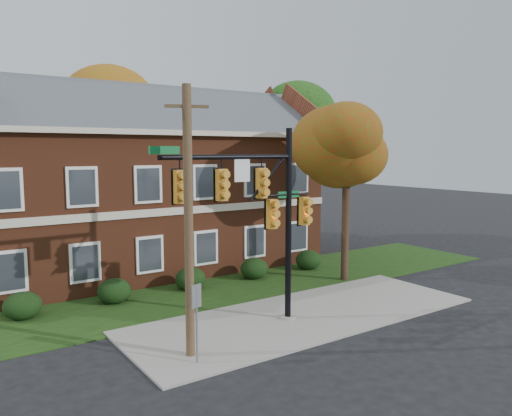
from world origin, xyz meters
TOP-DOWN VIEW (x-y plane):
  - ground at (0.00, 0.00)m, footprint 120.00×120.00m
  - sidewalk at (0.00, 1.00)m, footprint 14.00×5.00m
  - grass_strip at (0.00, 6.00)m, footprint 30.00×6.00m
  - apartment_building at (-2.00, 11.95)m, footprint 18.80×8.80m
  - hedge_far_left at (-9.00, 6.70)m, footprint 1.40×1.26m
  - hedge_left at (-5.50, 6.70)m, footprint 1.40×1.26m
  - hedge_center at (-2.00, 6.70)m, footprint 1.40×1.26m
  - hedge_right at (1.50, 6.70)m, footprint 1.40×1.26m
  - hedge_far_right at (5.00, 6.70)m, footprint 1.40×1.26m
  - tree_near_right at (5.22, 3.87)m, footprint 4.50×4.25m
  - tree_right_rear at (9.31, 12.81)m, footprint 6.30×5.95m
  - tree_far_rear at (-0.66, 19.79)m, footprint 6.84×6.46m
  - traffic_signal at (-2.14, 0.98)m, footprint 6.37×0.57m
  - utility_pole at (-5.41, 0.02)m, footprint 1.23×0.54m
  - sign_post at (-5.50, -0.59)m, footprint 0.35×0.13m

SIDE VIEW (x-z plane):
  - ground at x=0.00m, z-range 0.00..0.00m
  - grass_strip at x=0.00m, z-range 0.00..0.04m
  - sidewalk at x=0.00m, z-range 0.00..0.08m
  - hedge_far_left at x=-9.00m, z-range 0.00..1.05m
  - hedge_left at x=-5.50m, z-range 0.00..1.05m
  - hedge_center at x=-2.00m, z-range 0.00..1.05m
  - hedge_right at x=1.50m, z-range 0.00..1.05m
  - hedge_far_right at x=5.00m, z-range 0.00..1.05m
  - sign_post at x=-5.50m, z-range 0.44..2.88m
  - utility_pole at x=-5.41m, z-range 0.06..8.27m
  - traffic_signal at x=-2.14m, z-range 0.86..7.96m
  - apartment_building at x=-2.00m, z-range 0.12..9.86m
  - tree_near_right at x=5.22m, z-range 2.38..10.96m
  - tree_right_rear at x=9.31m, z-range 2.81..13.43m
  - tree_far_rear at x=-0.66m, z-range 3.08..14.60m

